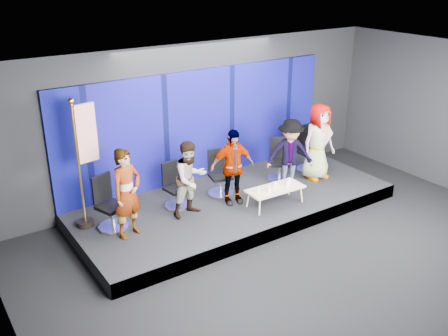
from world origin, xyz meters
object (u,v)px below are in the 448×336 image
(panelist_d, at_px, (290,154))
(panelist_c, at_px, (232,167))
(chair_b, at_px, (175,192))
(chair_d, at_px, (279,166))
(chair_c, at_px, (220,180))
(mug_b, at_px, (269,189))
(mug_c, at_px, (275,184))
(mug_d, at_px, (287,184))
(mug_a, at_px, (258,190))
(chair_e, at_px, (308,156))
(panelist_e, at_px, (318,142))
(panelist_a, at_px, (127,193))
(mug_e, at_px, (289,181))
(flag_stand, at_px, (85,160))
(coffee_table, at_px, (275,189))
(chair_a, at_px, (110,211))
(panelist_b, at_px, (190,179))

(panelist_d, bearing_deg, panelist_c, -153.86)
(chair_b, height_order, chair_d, chair_d)
(chair_c, bearing_deg, mug_b, -55.67)
(mug_c, distance_m, mug_d, 0.27)
(panelist_c, xyz_separation_m, mug_c, (0.74, -0.55, -0.39))
(mug_a, bearing_deg, chair_e, 23.49)
(panelist_c, bearing_deg, panelist_e, 11.77)
(panelist_a, bearing_deg, mug_e, -27.04)
(panelist_a, height_order, panelist_c, panelist_a)
(mug_e, bearing_deg, flag_stand, 161.70)
(flag_stand, bearing_deg, coffee_table, -31.45)
(chair_d, bearing_deg, chair_e, 31.55)
(mug_a, xyz_separation_m, mug_e, (0.84, 0.01, 0.00))
(mug_e, xyz_separation_m, flag_stand, (-3.99, 1.32, 0.93))
(chair_a, distance_m, mug_a, 3.03)
(panelist_a, bearing_deg, mug_b, -30.79)
(chair_d, xyz_separation_m, panelist_e, (0.79, -0.44, 0.59))
(chair_a, bearing_deg, panelist_e, -24.12)
(chair_a, bearing_deg, panelist_c, -27.82)
(chair_b, distance_m, panelist_c, 1.32)
(panelist_e, bearing_deg, panelist_a, 179.69)
(coffee_table, height_order, mug_a, mug_a)
(panelist_c, relative_size, panelist_d, 1.01)
(panelist_a, height_order, panelist_b, panelist_a)
(chair_b, height_order, panelist_d, panelist_d)
(panelist_a, height_order, mug_a, panelist_a)
(chair_a, height_order, flag_stand, flag_stand)
(chair_c, bearing_deg, chair_e, 11.27)
(mug_a, relative_size, mug_b, 0.92)
(panelist_b, bearing_deg, mug_c, -25.03)
(chair_c, bearing_deg, panelist_c, -78.59)
(panelist_d, distance_m, mug_d, 0.89)
(chair_a, xyz_separation_m, panelist_e, (5.03, -0.44, 0.56))
(panelist_c, bearing_deg, mug_c, -23.84)
(chair_c, xyz_separation_m, panelist_d, (1.52, -0.59, 0.48))
(panelist_e, height_order, flag_stand, flag_stand)
(panelist_a, relative_size, flag_stand, 0.67)
(panelist_a, relative_size, panelist_b, 1.10)
(chair_b, relative_size, flag_stand, 0.38)
(panelist_a, distance_m, chair_e, 5.06)
(panelist_e, distance_m, mug_c, 1.82)
(panelist_b, xyz_separation_m, panelist_e, (3.45, -0.06, 0.13))
(chair_a, distance_m, mug_c, 3.48)
(panelist_c, bearing_deg, mug_a, -52.11)
(mug_a, distance_m, mug_e, 0.84)
(chair_e, bearing_deg, panelist_c, -171.16)
(panelist_d, relative_size, mug_a, 16.79)
(chair_d, bearing_deg, mug_d, -92.29)
(panelist_b, relative_size, mug_c, 16.00)
(chair_b, bearing_deg, chair_d, -9.46)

